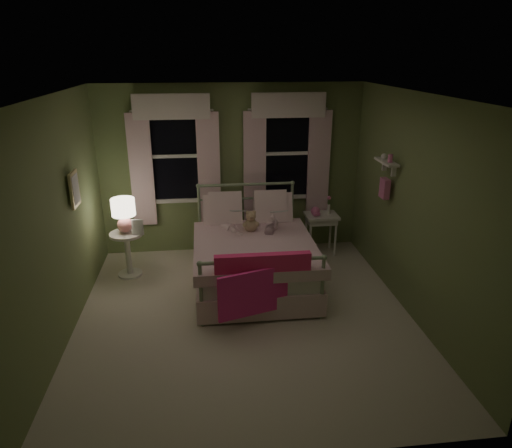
{
  "coord_description": "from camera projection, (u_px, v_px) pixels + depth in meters",
  "views": [
    {
      "loc": [
        -0.43,
        -4.77,
        3.01
      ],
      "look_at": [
        0.19,
        0.51,
        1.0
      ],
      "focal_mm": 32.0,
      "sensor_mm": 36.0,
      "label": 1
    }
  ],
  "objects": [
    {
      "name": "room_shell",
      "position": [
        244.0,
        216.0,
        5.08
      ],
      "size": [
        4.2,
        4.2,
        4.2
      ],
      "color": "beige",
      "rests_on": "ground"
    },
    {
      "name": "book_right",
      "position": [
        272.0,
        215.0,
        6.23
      ],
      "size": [
        0.21,
        0.13,
        0.26
      ],
      "primitive_type": "imported",
      "rotation": [
        1.22,
        0.0,
        0.09
      ],
      "color": "beige",
      "rests_on": "child_right"
    },
    {
      "name": "book_nightstand",
      "position": [
        132.0,
        234.0,
        6.28
      ],
      "size": [
        0.2,
        0.25,
        0.02
      ],
      "primitive_type": "imported",
      "rotation": [
        0.0,
        0.0,
        -0.18
      ],
      "color": "beige",
      "rests_on": "nightstand_left"
    },
    {
      "name": "pink_throw",
      "position": [
        263.0,
        277.0,
        5.19
      ],
      "size": [
        1.1,
        0.36,
        0.71
      ],
      "color": "#FA3074",
      "rests_on": "bed"
    },
    {
      "name": "wall_shelf",
      "position": [
        386.0,
        175.0,
        5.86
      ],
      "size": [
        0.15,
        0.5,
        0.6
      ],
      "color": "white",
      "rests_on": "room_shell"
    },
    {
      "name": "teddy_bear",
      "position": [
        251.0,
        223.0,
        6.33
      ],
      "size": [
        0.23,
        0.19,
        0.32
      ],
      "color": "tan",
      "rests_on": "bed"
    },
    {
      "name": "child_right",
      "position": [
        269.0,
        209.0,
        6.46
      ],
      "size": [
        0.39,
        0.33,
        0.7
      ],
      "primitive_type": "imported",
      "rotation": [
        0.0,
        0.0,
        2.94
      ],
      "color": "#F7D1DD",
      "rests_on": "bed"
    },
    {
      "name": "window_right",
      "position": [
        287.0,
        149.0,
        6.95
      ],
      "size": [
        1.34,
        0.13,
        1.96
      ],
      "color": "black",
      "rests_on": "room_shell"
    },
    {
      "name": "pink_toy",
      "position": [
        315.0,
        211.0,
        7.03
      ],
      "size": [
        0.14,
        0.19,
        0.14
      ],
      "color": "pink",
      "rests_on": "nightstand_right"
    },
    {
      "name": "book_left",
      "position": [
        231.0,
        214.0,
        6.15
      ],
      "size": [
        0.22,
        0.16,
        0.26
      ],
      "primitive_type": "imported",
      "rotation": [
        1.22,
        0.0,
        -0.23
      ],
      "color": "beige",
      "rests_on": "child_left"
    },
    {
      "name": "bud_vase",
      "position": [
        329.0,
        205.0,
        7.07
      ],
      "size": [
        0.06,
        0.06,
        0.28
      ],
      "color": "white",
      "rests_on": "nightstand_right"
    },
    {
      "name": "table_lamp",
      "position": [
        124.0,
        212.0,
        6.24
      ],
      "size": [
        0.32,
        0.32,
        0.49
      ],
      "color": "pink",
      "rests_on": "nightstand_left"
    },
    {
      "name": "nightstand_left",
      "position": [
        128.0,
        248.0,
        6.43
      ],
      "size": [
        0.46,
        0.46,
        0.65
      ],
      "color": "white",
      "rests_on": "ground"
    },
    {
      "name": "child_left",
      "position": [
        230.0,
        211.0,
        6.4
      ],
      "size": [
        0.3,
        0.25,
        0.69
      ],
      "primitive_type": "imported",
      "rotation": [
        0.0,
        0.0,
        3.54
      ],
      "color": "#F7D1DD",
      "rests_on": "bed"
    },
    {
      "name": "window_left",
      "position": [
        174.0,
        152.0,
        6.76
      ],
      "size": [
        1.34,
        0.13,
        1.96
      ],
      "color": "black",
      "rests_on": "room_shell"
    },
    {
      "name": "framed_picture",
      "position": [
        75.0,
        189.0,
        5.35
      ],
      "size": [
        0.03,
        0.32,
        0.42
      ],
      "color": "beige",
      "rests_on": "room_shell"
    },
    {
      "name": "bed",
      "position": [
        253.0,
        257.0,
        6.23
      ],
      "size": [
        1.58,
        2.04,
        1.18
      ],
      "color": "white",
      "rests_on": "ground"
    },
    {
      "name": "nightstand_right",
      "position": [
        321.0,
        221.0,
        7.1
      ],
      "size": [
        0.5,
        0.4,
        0.64
      ],
      "color": "white",
      "rests_on": "ground"
    }
  ]
}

